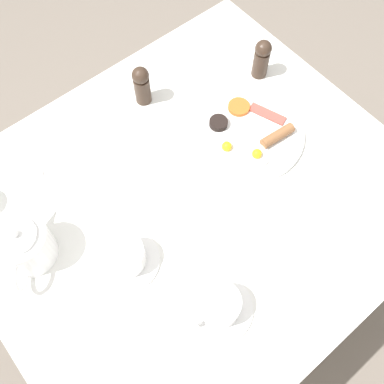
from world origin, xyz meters
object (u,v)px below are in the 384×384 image
at_px(pepper_grinder, 142,85).
at_px(teacup_with_saucer_right, 219,306).
at_px(teacup_with_saucer_left, 125,257).
at_px(teapot_near, 25,246).
at_px(breakfast_plate, 247,133).
at_px(spoon_for_tea, 14,178).
at_px(salt_grinder, 262,58).
at_px(fork_spare, 352,167).
at_px(napkin_folded, 307,239).
at_px(fork_by_plate, 203,219).
at_px(knife_by_plate, 109,360).

bearing_deg(pepper_grinder, teacup_with_saucer_right, -111.14).
relative_size(teacup_with_saucer_left, teacup_with_saucer_right, 1.00).
bearing_deg(teapot_near, teacup_with_saucer_right, -108.42).
xyz_separation_m(breakfast_plate, spoon_for_tea, (-0.54, 0.27, -0.01)).
relative_size(breakfast_plate, pepper_grinder, 2.50).
relative_size(pepper_grinder, salt_grinder, 1.00).
height_order(pepper_grinder, fork_spare, pepper_grinder).
xyz_separation_m(salt_grinder, napkin_folded, (-0.26, -0.44, -0.06)).
bearing_deg(pepper_grinder, salt_grinder, -23.44).
bearing_deg(breakfast_plate, spoon_for_tea, 153.17).
bearing_deg(teacup_with_saucer_right, teapot_near, 124.02).
distance_m(fork_by_plate, fork_spare, 0.40).
distance_m(breakfast_plate, spoon_for_tea, 0.60).
bearing_deg(knife_by_plate, teacup_with_saucer_left, 44.53).
height_order(breakfast_plate, fork_spare, breakfast_plate).
height_order(breakfast_plate, fork_by_plate, breakfast_plate).
bearing_deg(knife_by_plate, fork_by_plate, 18.81).
relative_size(breakfast_plate, teacup_with_saucer_right, 1.99).
bearing_deg(teacup_with_saucer_right, breakfast_plate, 39.55).
bearing_deg(teapot_near, fork_spare, -75.27).
relative_size(teapot_near, teacup_with_saucer_right, 1.17).
xyz_separation_m(pepper_grinder, salt_grinder, (0.31, -0.13, 0.00)).
bearing_deg(teacup_with_saucer_left, breakfast_plate, 10.21).
bearing_deg(fork_by_plate, napkin_folded, -51.54).
height_order(salt_grinder, fork_by_plate, salt_grinder).
xyz_separation_m(salt_grinder, knife_by_plate, (-0.76, -0.36, -0.06)).
bearing_deg(fork_by_plate, salt_grinder, 30.46).
bearing_deg(salt_grinder, spoon_for_tea, 168.72).
height_order(teacup_with_saucer_left, spoon_for_tea, teacup_with_saucer_left).
distance_m(napkin_folded, fork_spare, 0.24).
bearing_deg(knife_by_plate, breakfast_plate, 21.05).
distance_m(teacup_with_saucer_right, napkin_folded, 0.27).
distance_m(knife_by_plate, spoon_for_tea, 0.51).
bearing_deg(breakfast_plate, knife_by_plate, -158.95).
distance_m(teapot_near, teacup_with_saucer_right, 0.44).
relative_size(teacup_with_saucer_left, spoon_for_tea, 1.14).
xyz_separation_m(spoon_for_tea, fork_spare, (0.67, -0.51, 0.00)).
height_order(napkin_folded, fork_spare, napkin_folded).
relative_size(teapot_near, salt_grinder, 1.48).
bearing_deg(fork_by_plate, teapot_near, 153.14).
distance_m(teapot_near, fork_by_plate, 0.40).
distance_m(teacup_with_saucer_right, spoon_for_tea, 0.60).
bearing_deg(teacup_with_saucer_right, spoon_for_tea, 107.78).
xyz_separation_m(teacup_with_saucer_left, spoon_for_tea, (-0.09, 0.35, -0.03)).
distance_m(teacup_with_saucer_left, pepper_grinder, 0.46).
height_order(teacup_with_saucer_right, napkin_folded, teacup_with_saucer_right).
height_order(teapot_near, pepper_grinder, teapot_near).
bearing_deg(napkin_folded, breakfast_plate, 73.25).
distance_m(breakfast_plate, knife_by_plate, 0.64).
xyz_separation_m(knife_by_plate, spoon_for_tea, (0.06, 0.50, 0.00)).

